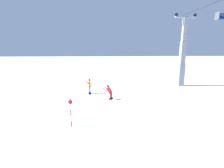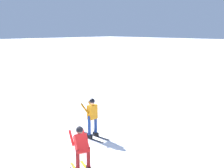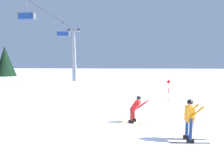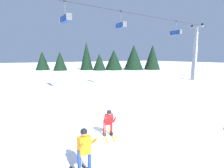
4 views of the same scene
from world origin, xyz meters
name	(u,v)px [view 3 (image 3 of 4)]	position (x,y,z in m)	size (l,w,h in m)	color
ground_plane	(128,122)	(0.00, 0.00, 0.00)	(260.00, 260.00, 0.00)	white
skier_carving_main	(136,107)	(-0.08, -0.39, 0.88)	(1.17, 1.79, 1.65)	yellow
lift_tower_far	(74,59)	(24.96, 10.18, 4.10)	(0.66, 2.28, 9.74)	gray
haul_cable	(31,3)	(9.55, 10.18, 9.58)	(0.05, 0.05, 36.81)	black
chairlift_seat_second	(26,16)	(8.44, 10.18, 7.97)	(0.61, 1.66, 2.01)	black
chairlift_seat_middle	(63,34)	(19.10, 10.18, 7.91)	(0.61, 1.94, 2.06)	black
trail_marker_pole	(168,90)	(5.90, -3.33, 1.06)	(0.07, 0.28, 1.96)	red
skier_distant_uphill	(190,117)	(-2.41, -2.49, 1.04)	(0.72, 1.65, 1.79)	black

